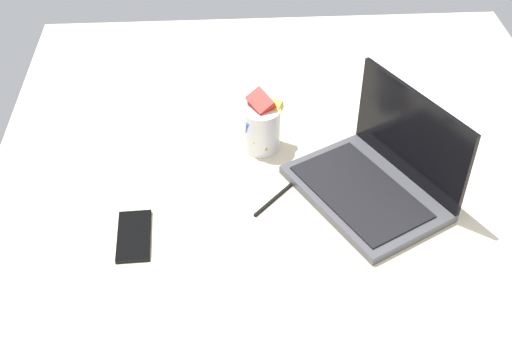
# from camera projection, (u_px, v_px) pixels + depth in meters

# --- Properties ---
(bed_mattress) EXTENTS (1.80, 1.40, 0.18)m
(bed_mattress) POSITION_uv_depth(u_px,v_px,m) (304.00, 253.00, 1.45)
(bed_mattress) COLOR beige
(bed_mattress) RESTS_ON ground
(laptop) EXTENTS (0.40, 0.36, 0.23)m
(laptop) POSITION_uv_depth(u_px,v_px,m) (378.00, 176.00, 1.44)
(laptop) COLOR #4C4C51
(laptop) RESTS_ON bed_mattress
(snack_cup) EXTENTS (0.10, 0.10, 0.15)m
(snack_cup) POSITION_uv_depth(u_px,v_px,m) (262.00, 126.00, 1.55)
(snack_cup) COLOR silver
(snack_cup) RESTS_ON bed_mattress
(cell_phone) EXTENTS (0.14, 0.07, 0.01)m
(cell_phone) POSITION_uv_depth(u_px,v_px,m) (134.00, 236.00, 1.36)
(cell_phone) COLOR black
(cell_phone) RESTS_ON bed_mattress
(charger_cable) EXTENTS (0.13, 0.12, 0.01)m
(charger_cable) POSITION_uv_depth(u_px,v_px,m) (279.00, 195.00, 1.46)
(charger_cable) COLOR black
(charger_cable) RESTS_ON bed_mattress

